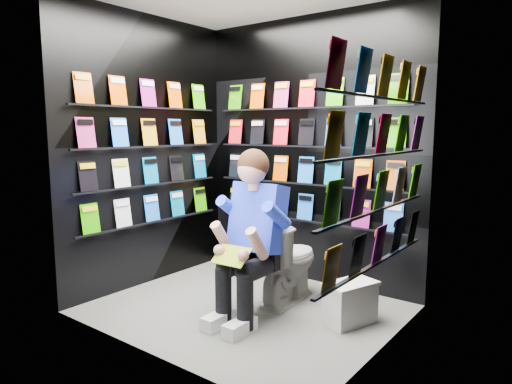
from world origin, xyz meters
The scene contains 13 objects.
floor centered at (0.00, 0.00, 0.00)m, with size 2.40×2.40×0.00m, color #5F5F5D.
wall_back centered at (0.00, 1.00, 1.30)m, with size 2.40×0.04×2.60m, color black.
wall_front centered at (0.00, -1.00, 1.30)m, with size 2.40×0.04×2.60m, color black.
wall_left centered at (-1.20, 0.00, 1.30)m, with size 0.04×2.00×2.60m, color black.
wall_right centered at (1.20, 0.00, 1.30)m, with size 0.04×2.00×2.60m, color black.
comics_back centered at (0.00, 0.97, 1.31)m, with size 2.10×0.06×1.37m, color red, non-canonical shape.
comics_left centered at (-1.17, 0.00, 1.31)m, with size 0.06×1.70×1.37m, color red, non-canonical shape.
comics_right centered at (1.17, 0.00, 1.31)m, with size 0.06×1.70×1.37m, color red, non-canonical shape.
toilet centered at (0.17, 0.36, 0.37)m, with size 0.42×0.75×0.73m, color white.
longbox centered at (0.84, 0.28, 0.15)m, with size 0.22×0.40×0.30m, color white.
longbox_lid centered at (0.84, 0.28, 0.32)m, with size 0.24×0.42×0.03m, color white.
reader centered at (0.17, -0.02, 0.80)m, with size 0.56×0.82×1.51m, color #0417C6, non-canonical shape.
held_comic centered at (0.17, -0.37, 0.58)m, with size 0.28×0.01×0.19m, color green.
Camera 1 is at (2.33, -2.89, 1.52)m, focal length 32.00 mm.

